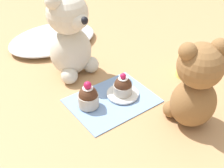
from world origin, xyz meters
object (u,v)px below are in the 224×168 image
object	(u,v)px
teddy_bear_cream	(70,36)
saucer_plate	(123,94)
cupcake_near_cream_bear	(88,97)
cupcake_near_tan_bear	(124,87)
juice_glass	(186,65)
teddy_bear_tan	(196,86)

from	to	relation	value
teddy_bear_cream	saucer_plate	bearing A→B (deg)	-83.65
cupcake_near_cream_bear	cupcake_near_tan_bear	bearing A→B (deg)	-11.56
teddy_bear_cream	juice_glass	bearing A→B (deg)	-47.72
cupcake_near_cream_bear	juice_glass	distance (m)	0.31
teddy_bear_cream	cupcake_near_cream_bear	xyz separation A→B (m)	(-0.05, -0.16, -0.09)
cupcake_near_tan_bear	juice_glass	xyz separation A→B (m)	(0.21, -0.03, 0.00)
teddy_bear_tan	cupcake_near_tan_bear	size ratio (longest dim) A/B	3.53
teddy_bear_cream	cupcake_near_tan_bear	xyz separation A→B (m)	(0.05, -0.18, -0.09)
teddy_bear_cream	teddy_bear_tan	size ratio (longest dim) A/B	1.13
teddy_bear_tan	juice_glass	distance (m)	0.21
teddy_bear_tan	cupcake_near_cream_bear	size ratio (longest dim) A/B	3.02
teddy_bear_tan	juice_glass	bearing A→B (deg)	-112.03
teddy_bear_tan	saucer_plate	xyz separation A→B (m)	(-0.07, 0.17, -0.10)
saucer_plate	juice_glass	world-z (taller)	juice_glass
teddy_bear_tan	saucer_plate	size ratio (longest dim) A/B	2.61
saucer_plate	juice_glass	xyz separation A→B (m)	(0.21, -0.03, 0.03)
teddy_bear_cream	cupcake_near_tan_bear	bearing A→B (deg)	-83.65
teddy_bear_cream	cupcake_near_tan_bear	world-z (taller)	teddy_bear_cream
juice_glass	cupcake_near_cream_bear	bearing A→B (deg)	171.05
cupcake_near_cream_bear	saucer_plate	distance (m)	0.10
teddy_bear_cream	saucer_plate	xyz separation A→B (m)	(0.05, -0.18, -0.11)
teddy_bear_cream	cupcake_near_cream_bear	distance (m)	0.19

